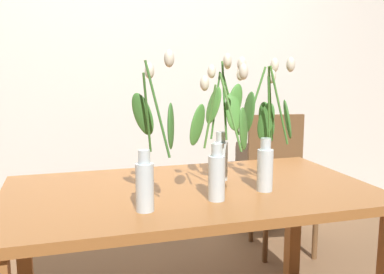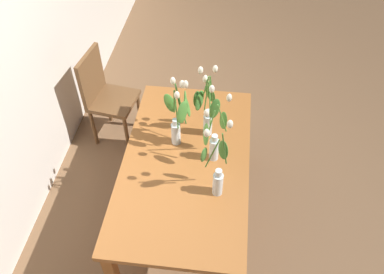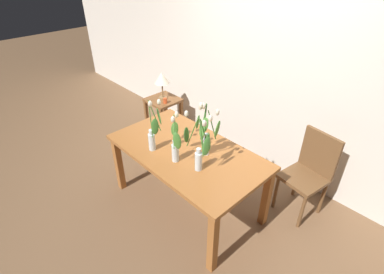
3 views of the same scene
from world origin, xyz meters
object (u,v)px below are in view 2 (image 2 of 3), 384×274
(tulip_vase_2, at_px, (178,118))
(dining_chair, at_px, (105,93))
(tulip_vase_1, at_px, (207,110))
(tulip_vase_3, at_px, (214,141))
(dining_table, at_px, (186,169))
(tulip_vase_0, at_px, (217,172))

(tulip_vase_2, bearing_deg, dining_chair, 48.16)
(tulip_vase_1, relative_size, tulip_vase_3, 1.05)
(dining_table, xyz_separation_m, tulip_vase_2, (0.18, 0.08, 0.33))
(tulip_vase_1, distance_m, tulip_vase_2, 0.23)
(tulip_vase_0, bearing_deg, tulip_vase_1, 12.09)
(tulip_vase_1, xyz_separation_m, tulip_vase_2, (-0.12, 0.19, 0.01))
(tulip_vase_3, xyz_separation_m, dining_chair, (0.85, 1.07, -0.39))
(tulip_vase_2, height_order, tulip_vase_3, tulip_vase_2)
(tulip_vase_2, height_order, dining_chair, tulip_vase_2)
(dining_table, xyz_separation_m, tulip_vase_3, (0.06, -0.19, 0.27))
(dining_table, distance_m, tulip_vase_3, 0.33)
(tulip_vase_3, bearing_deg, tulip_vase_0, -172.52)
(tulip_vase_0, relative_size, dining_chair, 0.63)
(dining_table, bearing_deg, tulip_vase_2, 22.38)
(tulip_vase_0, relative_size, tulip_vase_3, 1.08)
(tulip_vase_2, bearing_deg, tulip_vase_0, -143.34)
(tulip_vase_1, distance_m, tulip_vase_3, 0.26)
(dining_chair, bearing_deg, dining_table, -135.74)
(tulip_vase_0, relative_size, tulip_vase_2, 1.00)
(tulip_vase_1, bearing_deg, dining_chair, 58.88)
(tulip_vase_2, relative_size, dining_chair, 0.63)
(tulip_vase_1, height_order, tulip_vase_2, tulip_vase_2)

